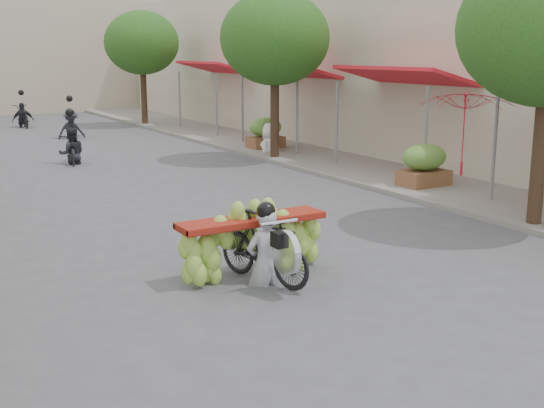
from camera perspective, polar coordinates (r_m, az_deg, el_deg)
The scene contains 13 objects.
ground at distance 7.92m, azimuth 18.59°, elevation -13.36°, with size 120.00×120.00×0.00m, color #525156.
sidewalk_right at distance 23.47m, azimuth 2.37°, elevation 4.45°, with size 4.00×60.00×0.12m, color gray.
shophouse_row_right at distance 25.52m, azimuth 13.37°, elevation 11.41°, with size 9.77×40.00×6.00m.
street_tree_mid at distance 21.55m, azimuth 0.23°, elevation 13.67°, with size 3.40×3.40×5.25m.
street_tree_far at distance 32.47m, azimuth -10.84°, elevation 13.09°, with size 3.40×3.40×5.25m.
produce_crate_mid at distance 17.39m, azimuth 12.62°, elevation 3.47°, with size 1.20×0.88×1.16m.
produce_crate_far at distance 23.83m, azimuth -0.55°, elevation 6.17°, with size 1.20×0.88×1.16m.
banana_motorbike at distance 10.21m, azimuth -1.05°, elevation -2.63°, with size 2.34×1.93×2.09m.
market_umbrella at distance 15.91m, azimuth 16.09°, elevation 9.25°, with size 2.19×2.19×1.97m.
pedestrian at distance 22.88m, azimuth -0.17°, elevation 6.78°, with size 1.08×0.94×1.89m.
bg_motorbike_a at distance 21.91m, azimuth -16.45°, elevation 5.24°, with size 0.87×1.56×1.95m.
bg_motorbike_b at distance 28.49m, azimuth -16.51°, elevation 7.02°, with size 1.06×1.57×1.95m.
bg_motorbike_c at distance 33.46m, azimuth -20.16°, elevation 7.36°, with size 0.98×1.78×1.95m.
Camera 1 is at (-5.50, -4.58, 3.38)m, focal length 45.00 mm.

